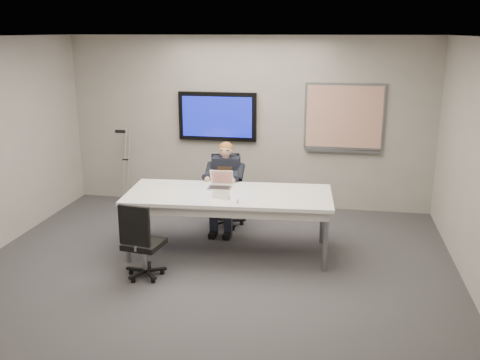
% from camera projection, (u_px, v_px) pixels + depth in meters
% --- Properties ---
extents(floor, '(6.00, 6.00, 0.02)m').
position_uv_depth(floor, '(206.00, 282.00, 6.32)').
color(floor, '#37373A').
rests_on(floor, ground).
extents(ceiling, '(6.00, 6.00, 0.02)m').
position_uv_depth(ceiling, '(202.00, 37.00, 5.56)').
color(ceiling, white).
rests_on(ceiling, wall_back).
extents(wall_back, '(6.00, 0.02, 2.80)m').
position_uv_depth(wall_back, '(248.00, 123.00, 8.78)').
color(wall_back, gray).
rests_on(wall_back, ground).
extents(wall_front, '(6.00, 0.02, 2.80)m').
position_uv_depth(wall_front, '(80.00, 293.00, 3.09)').
color(wall_front, gray).
rests_on(wall_front, ground).
extents(conference_table, '(2.73, 1.29, 0.82)m').
position_uv_depth(conference_table, '(229.00, 200.00, 6.99)').
color(conference_table, white).
rests_on(conference_table, ground).
extents(tv_display, '(1.30, 0.09, 0.80)m').
position_uv_depth(tv_display, '(217.00, 116.00, 8.79)').
color(tv_display, black).
rests_on(tv_display, wall_back).
extents(whiteboard, '(1.25, 0.08, 1.10)m').
position_uv_depth(whiteboard, '(344.00, 118.00, 8.45)').
color(whiteboard, gray).
rests_on(whiteboard, wall_back).
extents(office_chair_far, '(0.63, 0.63, 1.07)m').
position_uv_depth(office_chair_far, '(227.00, 203.00, 8.10)').
color(office_chair_far, black).
rests_on(office_chair_far, ground).
extents(office_chair_near, '(0.52, 0.52, 0.96)m').
position_uv_depth(office_chair_near, '(143.00, 255.00, 6.34)').
color(office_chair_near, black).
rests_on(office_chair_near, ground).
extents(seated_person, '(0.42, 0.72, 1.31)m').
position_uv_depth(seated_person, '(224.00, 196.00, 7.82)').
color(seated_person, '#1F2334').
rests_on(seated_person, office_chair_far).
extents(crutch, '(0.31, 0.77, 1.39)m').
position_uv_depth(crutch, '(126.00, 165.00, 9.09)').
color(crutch, '#AFB2B7').
rests_on(crutch, ground).
extents(laptop, '(0.32, 0.30, 0.22)m').
position_uv_depth(laptop, '(221.00, 183.00, 7.20)').
color(laptop, silver).
rests_on(laptop, conference_table).
extents(name_tent, '(0.25, 0.15, 0.10)m').
position_uv_depth(name_tent, '(221.00, 194.00, 6.74)').
color(name_tent, white).
rests_on(name_tent, conference_table).
extents(pen, '(0.03, 0.15, 0.01)m').
position_uv_depth(pen, '(238.00, 201.00, 6.60)').
color(pen, black).
rests_on(pen, conference_table).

